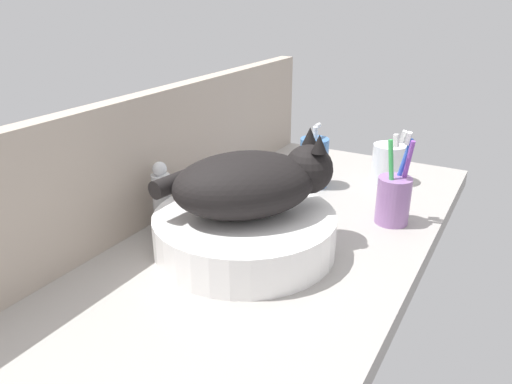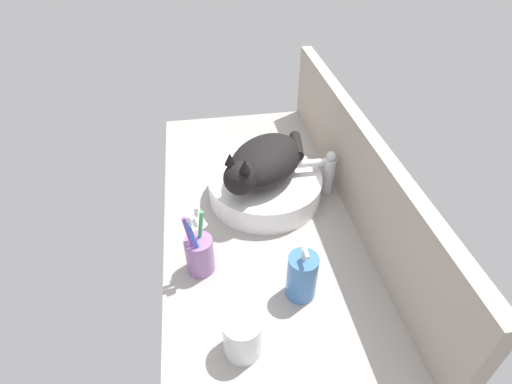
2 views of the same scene
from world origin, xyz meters
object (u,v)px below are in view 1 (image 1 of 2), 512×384
sink_basin (245,232)px  faucet (166,194)px  soap_dispenser (314,162)px  toothbrush_cup (394,198)px  cat (252,182)px  water_glass (388,166)px

sink_basin → faucet: 17.98cm
faucet → soap_dispenser: 38.40cm
soap_dispenser → toothbrush_cup: toothbrush_cup is taller
cat → water_glass: cat is taller
soap_dispenser → water_glass: bearing=-52.5°
cat → water_glass: size_ratio=3.21×
sink_basin → water_glass: 48.12cm
faucet → toothbrush_cup: size_ratio=0.73×
soap_dispenser → faucet: bearing=155.8°
sink_basin → water_glass: size_ratio=3.48×
cat → toothbrush_cup: size_ratio=1.60×
cat → water_glass: bearing=-14.8°
sink_basin → toothbrush_cup: size_ratio=1.73×
water_glass → sink_basin: bearing=164.5°
sink_basin → cat: bearing=-39.5°
faucet → water_glass: size_ratio=1.46×
sink_basin → faucet: bearing=89.5°
cat → soap_dispenser: 34.90cm
faucet → water_glass: bearing=-33.3°
toothbrush_cup → soap_dispenser: bearing=63.7°
faucet → toothbrush_cup: toothbrush_cup is taller
cat → soap_dispenser: size_ratio=2.00×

